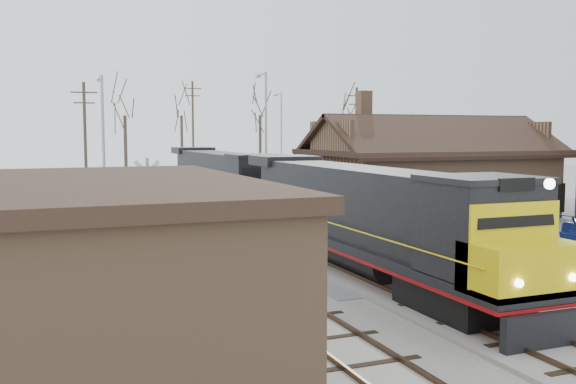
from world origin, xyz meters
name	(u,v)px	position (x,y,z in m)	size (l,w,h in m)	color
ground	(347,267)	(0.00, 0.00, 0.00)	(140.00, 140.00, 0.00)	#9D988E
road	(347,267)	(0.00, 0.00, 0.01)	(60.00, 9.00, 0.03)	slate
track_main	(235,219)	(0.00, 15.00, 0.07)	(3.40, 90.00, 0.24)	#9D988E
track_siding	(162,222)	(-4.50, 15.00, 0.07)	(3.40, 90.00, 0.24)	#9D988E
depot	(430,178)	(11.99, 12.00, 2.41)	(15.20, 9.31, 7.90)	#886446
locomotive_lead	(369,218)	(0.00, -1.78, 2.19)	(2.81, 18.84, 4.18)	black
locomotive_trailing	(224,181)	(0.00, 17.33, 2.19)	(2.81, 18.84, 3.96)	black
crossbuck_near	(470,234)	(2.51, -4.35, 1.83)	(1.09, 0.36, 3.86)	#A5A8AD
crossbuck_far	(148,212)	(-6.95, 4.75, 1.99)	(1.21, 0.32, 4.26)	#A5A8AD
streetlight_a	(103,139)	(-7.39, 18.02, 4.91)	(0.25, 2.04, 8.75)	#A5A8AD
streetlight_b	(265,133)	(3.82, 20.12, 5.29)	(0.25, 2.04, 9.49)	#A5A8AD
streetlight_c	(281,134)	(11.50, 36.98, 5.14)	(0.25, 2.04, 9.21)	#A5A8AD
utility_pole_a	(85,139)	(-7.54, 29.84, 4.81)	(2.00, 0.24, 9.19)	#382D23
utility_pole_b	(193,129)	(5.21, 47.67, 5.70)	(2.00, 0.24, 10.94)	#382D23
utility_pole_c	(356,136)	(17.41, 32.27, 5.01)	(2.00, 0.24, 9.58)	#382D23
tree_b	(125,103)	(-3.28, 38.96, 8.01)	(4.59, 4.59, 11.25)	#382D23
tree_c	(181,105)	(4.63, 50.79, 8.44)	(4.83, 4.83, 11.84)	#382D23
tree_d	(260,104)	(10.53, 40.39, 8.25)	(4.73, 4.73, 11.58)	#382D23
tree_e	(350,110)	(19.20, 37.12, 7.62)	(4.37, 4.37, 10.71)	#382D23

